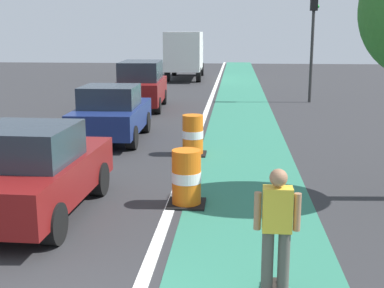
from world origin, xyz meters
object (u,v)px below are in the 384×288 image
object	(u,v)px
traffic_barrel_mid	(193,135)
delivery_truck_down_block	(185,52)
parked_sedan_nearest	(32,172)
traffic_light_corner	(313,26)
parked_sedan_second	(112,113)
parked_suv_third	(141,85)
traffic_barrel_front	(186,178)
skateboarder_on_lane	(277,230)

from	to	relation	value
traffic_barrel_mid	delivery_truck_down_block	xyz separation A→B (m)	(-2.39, 22.64, 1.31)
parked_sedan_nearest	traffic_light_corner	size ratio (longest dim) A/B	0.81
parked_sedan_second	parked_suv_third	xyz separation A→B (m)	(-0.28, 6.62, 0.20)
parked_sedan_second	traffic_barrel_mid	distance (m)	3.14
parked_sedan_second	traffic_barrel_front	world-z (taller)	parked_sedan_second
parked_sedan_second	traffic_barrel_mid	world-z (taller)	parked_sedan_second
parked_sedan_nearest	traffic_light_corner	xyz separation A→B (m)	(7.12, 16.08, 2.67)
skateboarder_on_lane	parked_suv_third	xyz separation A→B (m)	(-4.58, 16.00, 0.12)
parked_sedan_nearest	traffic_barrel_mid	world-z (taller)	parked_sedan_nearest
skateboarder_on_lane	traffic_barrel_front	world-z (taller)	skateboarder_on_lane
skateboarder_on_lane	parked_sedan_nearest	xyz separation A→B (m)	(-4.16, 2.65, -0.08)
traffic_barrel_mid	traffic_light_corner	bearing A→B (deg)	67.24
traffic_barrel_front	delivery_truck_down_block	size ratio (longest dim) A/B	0.14
skateboarder_on_lane	parked_suv_third	size ratio (longest dim) A/B	0.36
traffic_barrel_front	parked_sedan_second	bearing A→B (deg)	115.84
traffic_barrel_mid	skateboarder_on_lane	bearing A→B (deg)	-77.75
parked_sedan_nearest	parked_suv_third	distance (m)	13.35
traffic_barrel_front	delivery_truck_down_block	bearing A→B (deg)	95.55
parked_suv_third	traffic_light_corner	distance (m)	8.40
traffic_barrel_mid	traffic_barrel_front	bearing A→B (deg)	-86.96
traffic_barrel_front	traffic_barrel_mid	distance (m)	4.20
skateboarder_on_lane	parked_sedan_second	xyz separation A→B (m)	(-4.30, 9.38, -0.08)
skateboarder_on_lane	parked_sedan_nearest	world-z (taller)	parked_sedan_nearest
traffic_barrel_mid	delivery_truck_down_block	bearing A→B (deg)	96.02
traffic_barrel_front	traffic_barrel_mid	xyz separation A→B (m)	(-0.22, 4.19, 0.00)
skateboarder_on_lane	traffic_light_corner	size ratio (longest dim) A/B	0.33
parked_sedan_second	delivery_truck_down_block	bearing A→B (deg)	89.34
traffic_light_corner	traffic_barrel_front	bearing A→B (deg)	-106.15
traffic_barrel_mid	delivery_truck_down_block	world-z (taller)	delivery_truck_down_block
traffic_barrel_front	traffic_light_corner	world-z (taller)	traffic_light_corner
delivery_truck_down_block	traffic_light_corner	xyz separation A→B (m)	(7.02, -11.59, 1.65)
skateboarder_on_lane	parked_sedan_second	distance (m)	10.32
skateboarder_on_lane	traffic_barrel_front	bearing A→B (deg)	112.49
traffic_light_corner	parked_sedan_nearest	bearing A→B (deg)	-113.89
parked_suv_third	traffic_light_corner	xyz separation A→B (m)	(7.54, 2.74, 2.47)
parked_sedan_nearest	traffic_barrel_mid	distance (m)	5.62
parked_suv_third	traffic_barrel_mid	xyz separation A→B (m)	(2.91, -8.31, -0.50)
parked_sedan_second	traffic_light_corner	bearing A→B (deg)	52.17
parked_suv_third	parked_sedan_nearest	bearing A→B (deg)	-88.20
skateboarder_on_lane	traffic_barrel_mid	bearing A→B (deg)	102.25
parked_sedan_nearest	traffic_barrel_front	bearing A→B (deg)	17.17
parked_sedan_second	parked_suv_third	distance (m)	6.62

